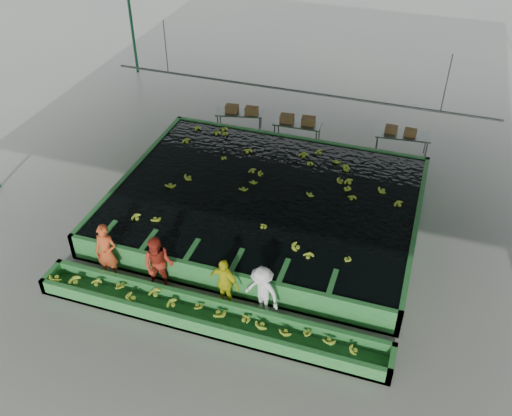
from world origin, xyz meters
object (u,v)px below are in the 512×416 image
(flotation_tank, at_px, (265,204))
(worker_c, at_px, (224,283))
(worker_a, at_px, (106,252))
(packing_table_mid, at_px, (297,132))
(sorting_trough, at_px, (208,317))
(worker_b, at_px, (159,265))
(box_stack_mid, at_px, (297,123))
(box_stack_left, at_px, (242,113))
(packing_table_right, at_px, (401,145))
(worker_d, at_px, (262,292))
(packing_table_left, at_px, (240,121))
(box_stack_right, at_px, (400,134))

(flotation_tank, xyz_separation_m, worker_c, (0.17, -4.30, 0.38))
(worker_a, height_order, packing_table_mid, worker_a)
(sorting_trough, height_order, worker_b, worker_b)
(worker_a, relative_size, worker_b, 1.01)
(flotation_tank, relative_size, box_stack_mid, 7.10)
(packing_table_mid, height_order, box_stack_left, box_stack_left)
(worker_a, xyz_separation_m, worker_b, (1.67, 0.00, -0.01))
(sorting_trough, height_order, packing_table_right, packing_table_right)
(worker_a, height_order, box_stack_mid, worker_a)
(box_stack_left, bearing_deg, box_stack_mid, -2.12)
(sorting_trough, xyz_separation_m, box_stack_mid, (-0.26, 10.14, 0.62))
(worker_b, bearing_deg, packing_table_right, 48.02)
(sorting_trough, bearing_deg, box_stack_mid, 91.46)
(flotation_tank, relative_size, worker_b, 5.41)
(worker_d, xyz_separation_m, packing_table_mid, (-1.53, 9.34, -0.40))
(flotation_tank, height_order, packing_table_left, flotation_tank)
(box_stack_mid, bearing_deg, packing_table_right, 4.15)
(box_stack_right, bearing_deg, box_stack_left, -178.21)
(packing_table_mid, bearing_deg, box_stack_right, 4.20)
(worker_a, distance_m, box_stack_mid, 9.88)
(flotation_tank, distance_m, packing_table_left, 5.88)
(packing_table_left, height_order, packing_table_right, packing_table_right)
(worker_d, relative_size, box_stack_right, 1.40)
(flotation_tank, relative_size, worker_d, 6.01)
(packing_table_right, xyz_separation_m, box_stack_mid, (-4.12, -0.30, 0.39))
(worker_b, height_order, worker_d, worker_b)
(worker_b, xyz_separation_m, box_stack_left, (-0.85, 9.43, -0.05))
(flotation_tank, relative_size, packing_table_right, 4.82)
(sorting_trough, xyz_separation_m, worker_b, (-1.81, 0.80, 0.67))
(worker_c, distance_m, box_stack_left, 9.85)
(packing_table_left, relative_size, box_stack_left, 1.43)
(box_stack_mid, bearing_deg, packing_table_left, 176.93)
(flotation_tank, relative_size, worker_a, 5.34)
(packing_table_right, xyz_separation_m, box_stack_right, (-0.10, -0.01, 0.47))
(worker_c, xyz_separation_m, packing_table_mid, (-0.43, 9.34, -0.39))
(sorting_trough, distance_m, packing_table_left, 10.65)
(sorting_trough, bearing_deg, packing_table_right, 69.69)
(worker_b, bearing_deg, box_stack_mid, 69.07)
(packing_table_mid, height_order, box_stack_right, box_stack_right)
(packing_table_left, xyz_separation_m, box_stack_left, (0.12, -0.05, 0.44))
(worker_d, height_order, box_stack_mid, worker_d)
(packing_table_left, bearing_deg, packing_table_right, 1.42)
(packing_table_mid, xyz_separation_m, packing_table_right, (4.13, 0.30, 0.04))
(worker_b, bearing_deg, worker_d, -11.51)
(worker_c, xyz_separation_m, box_stack_right, (3.59, 9.63, 0.12))
(worker_a, relative_size, box_stack_right, 1.58)
(sorting_trough, relative_size, box_stack_right, 8.41)
(packing_table_right, bearing_deg, flotation_tank, -125.89)
(flotation_tank, distance_m, packing_table_right, 6.60)
(sorting_trough, relative_size, packing_table_right, 4.82)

